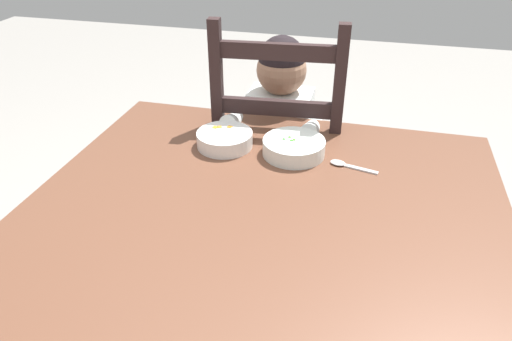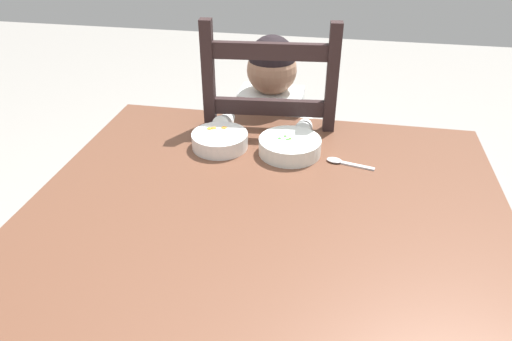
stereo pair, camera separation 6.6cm
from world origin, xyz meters
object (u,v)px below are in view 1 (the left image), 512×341
bowl_of_peas (294,147)px  spoon (345,165)px  dining_table (263,237)px  bowl_of_carrots (225,139)px  dining_chair (279,166)px  child_figure (278,129)px

bowl_of_peas → spoon: 0.16m
dining_table → spoon: spoon is taller
dining_table → bowl_of_carrots: size_ratio=7.06×
bowl_of_carrots → bowl_of_peas: bearing=-0.0°
dining_chair → spoon: (0.25, -0.32, 0.23)m
child_figure → bowl_of_carrots: size_ratio=5.74×
dining_chair → bowl_of_carrots: bearing=-110.5°
child_figure → bowl_of_peas: size_ratio=5.29×
dining_chair → child_figure: (-0.01, -0.00, 0.15)m
dining_table → bowl_of_carrots: bearing=123.8°
spoon → bowl_of_carrots: bearing=175.1°
bowl_of_peas → bowl_of_carrots: 0.21m
bowl_of_carrots → spoon: (0.36, -0.03, -0.02)m
dining_table → child_figure: 0.58m
child_figure → spoon: bearing=-51.6°
dining_chair → dining_table: bearing=-82.4°
spoon → bowl_of_peas: bearing=168.5°
dining_chair → bowl_of_carrots: 0.40m
dining_chair → bowl_of_peas: 0.40m
spoon → dining_chair: bearing=127.7°
spoon → dining_table: bearing=-125.3°
dining_table → bowl_of_peas: (0.02, 0.28, 0.12)m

